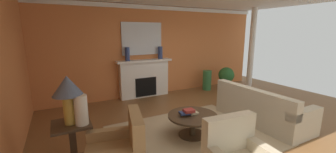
{
  "coord_description": "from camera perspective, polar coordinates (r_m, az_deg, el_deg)",
  "views": [
    {
      "loc": [
        -2.99,
        -3.46,
        2.08
      ],
      "look_at": [
        -0.63,
        1.02,
        1.0
      ],
      "focal_mm": 22.42,
      "sensor_mm": 36.0,
      "label": 1
    }
  ],
  "objects": [
    {
      "name": "book_art_folio",
      "position": [
        4.22,
        4.51,
        -9.85
      ],
      "size": [
        0.22,
        0.2,
        0.04
      ],
      "primitive_type": "cube",
      "rotation": [
        0.0,
        0.0,
        -0.18
      ],
      "color": "navy",
      "rests_on": "coffee_table"
    },
    {
      "name": "vase_on_side_table",
      "position": [
        3.45,
        -22.56,
        -8.39
      ],
      "size": [
        0.19,
        0.19,
        0.46
      ],
      "primitive_type": "cylinder",
      "color": "beige",
      "rests_on": "side_table"
    },
    {
      "name": "coffee_table",
      "position": [
        4.34,
        6.69,
        -11.71
      ],
      "size": [
        1.0,
        1.0,
        0.45
      ],
      "color": "#3D2D1E",
      "rests_on": "ground_plane"
    },
    {
      "name": "vase_mantel_right",
      "position": [
        6.87,
        -2.13,
        6.48
      ],
      "size": [
        0.15,
        0.15,
        0.4
      ],
      "primitive_type": "cylinder",
      "color": "navy",
      "rests_on": "fireplace"
    },
    {
      "name": "table_lamp",
      "position": [
        3.47,
        -25.61,
        -3.43
      ],
      "size": [
        0.44,
        0.44,
        0.75
      ],
      "color": "#B28E38",
      "rests_on": "side_table"
    },
    {
      "name": "wall_window",
      "position": [
        3.89,
        -38.84,
        0.11
      ],
      "size": [
        0.12,
        6.41,
        2.91
      ],
      "primitive_type": "cube",
      "color": "#CC723D",
      "rests_on": "ground_plane"
    },
    {
      "name": "ground_plane",
      "position": [
        5.02,
        12.13,
        -12.72
      ],
      "size": [
        9.62,
        9.62,
        0.0
      ],
      "primitive_type": "plane",
      "color": "brown"
    },
    {
      "name": "wall_fireplace",
      "position": [
        7.11,
        -2.88,
        7.0
      ],
      "size": [
        8.0,
        0.12,
        2.91
      ],
      "primitive_type": "cube",
      "color": "#CC723D",
      "rests_on": "ground_plane"
    },
    {
      "name": "column_white",
      "position": [
        8.27,
        21.76,
        6.88
      ],
      "size": [
        0.2,
        0.2,
        2.91
      ],
      "primitive_type": "cylinder",
      "color": "white",
      "rests_on": "ground_plane"
    },
    {
      "name": "fireplace",
      "position": [
        6.83,
        -6.42,
        -0.77
      ],
      "size": [
        1.8,
        0.35,
        1.21
      ],
      "color": "white",
      "rests_on": "ground_plane"
    },
    {
      "name": "mantel_mirror",
      "position": [
        6.78,
        -7.06,
        10.17
      ],
      "size": [
        1.33,
        0.04,
        1.01
      ],
      "primitive_type": "cube",
      "color": "silver"
    },
    {
      "name": "vase_tall_corner",
      "position": [
        7.76,
        10.55,
        -0.99
      ],
      "size": [
        0.31,
        0.31,
        0.71
      ],
      "primitive_type": "cylinder",
      "color": "#33703D",
      "rests_on": "ground_plane"
    },
    {
      "name": "sofa",
      "position": [
        5.39,
        23.8,
        -8.32
      ],
      "size": [
        0.9,
        2.1,
        0.85
      ],
      "color": "#BCB299",
      "rests_on": "ground_plane"
    },
    {
      "name": "area_rug",
      "position": [
        4.49,
        6.59,
        -15.57
      ],
      "size": [
        3.09,
        2.51,
        0.01
      ],
      "primitive_type": "cube",
      "color": "tan",
      "rests_on": "ground_plane"
    },
    {
      "name": "vase_mantel_left",
      "position": [
        6.47,
        -10.99,
        5.98
      ],
      "size": [
        0.14,
        0.14,
        0.41
      ],
      "primitive_type": "cylinder",
      "color": "navy",
      "rests_on": "fireplace"
    },
    {
      "name": "side_table",
      "position": [
        3.76,
        -24.43,
        -15.66
      ],
      "size": [
        0.56,
        0.56,
        0.7
      ],
      "color": "#3D2D1E",
      "rests_on": "ground_plane"
    },
    {
      "name": "potted_plant",
      "position": [
        7.87,
        15.54,
        -0.03
      ],
      "size": [
        0.56,
        0.56,
        0.83
      ],
      "color": "#A8754C",
      "rests_on": "ground_plane"
    },
    {
      "name": "crown_moulding",
      "position": [
        7.05,
        -2.71,
        18.16
      ],
      "size": [
        8.0,
        0.08,
        0.12
      ],
      "primitive_type": "cube",
      "color": "white"
    },
    {
      "name": "book_red_cover",
      "position": [
        4.36,
        6.73,
        -9.71
      ],
      "size": [
        0.19,
        0.18,
        0.04
      ],
      "primitive_type": "cube",
      "rotation": [
        0.0,
        0.0,
        0.02
      ],
      "color": "tan",
      "rests_on": "coffee_table"
    },
    {
      "name": "book_small_novel",
      "position": [
        4.22,
        5.73,
        -9.24
      ],
      "size": [
        0.22,
        0.19,
        0.05
      ],
      "primitive_type": "cube",
      "rotation": [
        0.0,
        0.0,
        -0.1
      ],
      "color": "maroon",
      "rests_on": "coffee_table"
    }
  ]
}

